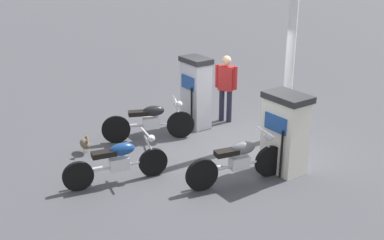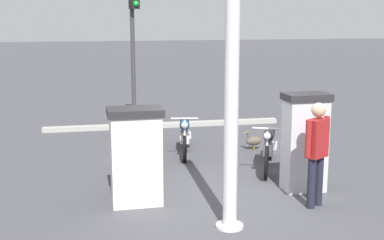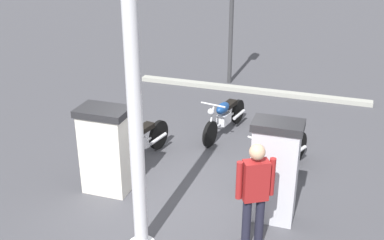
% 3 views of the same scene
% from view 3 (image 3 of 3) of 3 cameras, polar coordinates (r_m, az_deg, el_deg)
% --- Properties ---
extents(ground_plane, '(120.00, 120.00, 0.00)m').
position_cam_3_polar(ground_plane, '(8.33, -0.31, -9.27)').
color(ground_plane, '#424247').
extents(fuel_pump_near, '(0.55, 0.77, 1.71)m').
position_cam_3_polar(fuel_pump_near, '(7.46, 9.99, -6.11)').
color(fuel_pump_near, silver).
rests_on(fuel_pump_near, ground).
extents(fuel_pump_far, '(0.64, 0.88, 1.57)m').
position_cam_3_polar(fuel_pump_far, '(8.28, -10.40, -3.53)').
color(fuel_pump_far, silver).
rests_on(fuel_pump_far, ground).
extents(motorcycle_near_pump, '(1.93, 0.99, 0.96)m').
position_cam_3_polar(motorcycle_near_pump, '(8.84, 10.34, -4.00)').
color(motorcycle_near_pump, black).
rests_on(motorcycle_near_pump, ground).
extents(motorcycle_far_pump, '(2.01, 0.72, 0.95)m').
position_cam_3_polar(motorcycle_far_pump, '(9.24, -6.59, -2.72)').
color(motorcycle_far_pump, black).
rests_on(motorcycle_far_pump, ground).
extents(motorcycle_extra, '(1.96, 0.72, 0.92)m').
position_cam_3_polar(motorcycle_extra, '(10.42, 3.95, 0.45)').
color(motorcycle_extra, black).
rests_on(motorcycle_extra, ground).
extents(attendant_person, '(0.36, 0.54, 1.68)m').
position_cam_3_polar(attendant_person, '(6.75, 7.65, -8.39)').
color(attendant_person, '#1E1E2D').
rests_on(attendant_person, ground).
extents(wandering_duck, '(0.19, 0.45, 0.45)m').
position_cam_3_polar(wandering_duck, '(10.27, 12.55, -1.77)').
color(wandering_duck, brown).
rests_on(wandering_duck, ground).
extents(canopy_support_pole, '(0.40, 0.40, 4.05)m').
position_cam_3_polar(canopy_support_pole, '(6.27, -6.86, -0.77)').
color(canopy_support_pole, silver).
rests_on(canopy_support_pole, ground).
extents(road_edge_kerb, '(0.42, 6.47, 0.12)m').
position_cam_3_polar(road_edge_kerb, '(13.18, 7.03, 3.63)').
color(road_edge_kerb, '#9E9E93').
rests_on(road_edge_kerb, ground).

